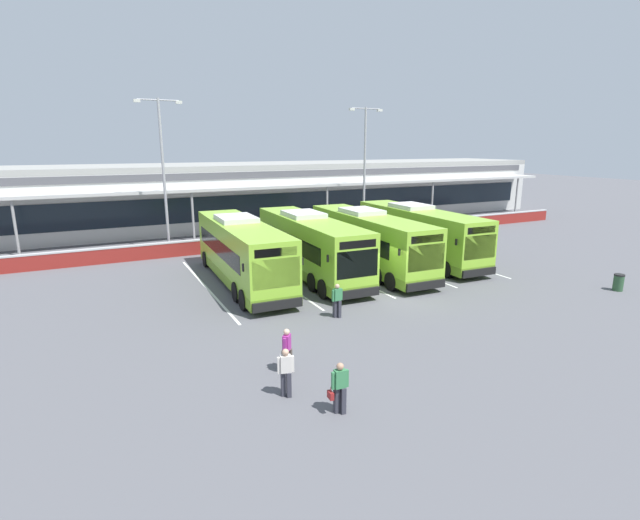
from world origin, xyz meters
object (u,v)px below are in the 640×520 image
coach_bus_left_centre (310,246)px  lamp_post_centre (365,163)px  pedestrian_with_handbag (339,387)px  pedestrian_in_dark_coat (286,371)px  coach_bus_leftmost (242,253)px  coach_bus_right_centre (418,234)px  pedestrian_child (337,299)px  coach_bus_centre (369,242)px  lamp_post_west (163,167)px  litter_bin (618,282)px  pedestrian_near_bin (287,349)px

coach_bus_left_centre → lamp_post_centre: (10.48, 10.75, 4.50)m
pedestrian_with_handbag → pedestrian_in_dark_coat: 1.91m
coach_bus_leftmost → lamp_post_centre: bearing=35.8°
coach_bus_right_centre → pedestrian_child: size_ratio=7.55×
coach_bus_right_centre → coach_bus_left_centre: bearing=-178.0°
coach_bus_left_centre → pedestrian_child: coach_bus_left_centre is taller
coach_bus_right_centre → pedestrian_with_handbag: size_ratio=7.55×
coach_bus_centre → lamp_post_centre: bearing=59.7°
lamp_post_centre → coach_bus_leftmost: bearing=-144.2°
lamp_post_west → lamp_post_centre: (17.18, 0.31, 0.00)m
coach_bus_leftmost → coach_bus_centre: same height
coach_bus_centre → litter_bin: coach_bus_centre is taller
coach_bus_leftmost → lamp_post_centre: 18.70m
pedestrian_near_bin → litter_bin: size_ratio=1.74×
coach_bus_leftmost → coach_bus_right_centre: bearing=0.6°
pedestrian_child → lamp_post_west: bearing=104.6°
pedestrian_with_handbag → lamp_post_centre: bearing=57.0°
coach_bus_leftmost → lamp_post_centre: size_ratio=1.11×
pedestrian_in_dark_coat → lamp_post_west: (0.21, 23.28, 5.42)m
pedestrian_in_dark_coat → pedestrian_child: 7.33m
coach_bus_right_centre → litter_bin: 12.16m
coach_bus_centre → pedestrian_child: 9.23m
coach_bus_right_centre → pedestrian_in_dark_coat: size_ratio=7.55×
coach_bus_left_centre → lamp_post_west: 13.20m
coach_bus_right_centre → lamp_post_centre: size_ratio=1.11×
coach_bus_right_centre → lamp_post_west: (-15.14, 10.15, 4.50)m
pedestrian_near_bin → lamp_post_west: (-0.46, 21.77, 5.42)m
pedestrian_child → pedestrian_with_handbag: bearing=-118.1°
coach_bus_right_centre → lamp_post_centre: (2.04, 10.47, 4.50)m
coach_bus_left_centre → coach_bus_centre: bearing=-6.0°
coach_bus_leftmost → pedestrian_with_handbag: coach_bus_leftmost is taller
pedestrian_in_dark_coat → pedestrian_near_bin: bearing=66.3°
pedestrian_with_handbag → litter_bin: bearing=11.2°
coach_bus_right_centre → pedestrian_in_dark_coat: bearing=-139.5°
lamp_post_west → coach_bus_leftmost: bearing=-76.6°
coach_bus_left_centre → lamp_post_centre: size_ratio=1.11×
coach_bus_leftmost → pedestrian_child: size_ratio=7.55×
coach_bus_right_centre → lamp_post_centre: 11.57m
coach_bus_right_centre → pedestrian_with_handbag: (-14.31, -14.74, -0.93)m
coach_bus_right_centre → pedestrian_child: bearing=-144.1°
coach_bus_leftmost → lamp_post_west: (-2.45, 10.29, 4.50)m
pedestrian_child → litter_bin: 16.16m
pedestrian_near_bin → litter_bin: (20.00, 0.76, -0.41)m
coach_bus_right_centre → lamp_post_west: 18.78m
coach_bus_leftmost → lamp_post_west: size_ratio=1.11×
pedestrian_with_handbag → pedestrian_child: same height
coach_bus_centre → lamp_post_west: bearing=134.5°
pedestrian_with_handbag → pedestrian_in_dark_coat: bearing=122.9°
coach_bus_right_centre → lamp_post_centre: lamp_post_centre is taller
coach_bus_centre → pedestrian_with_handbag: 17.16m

